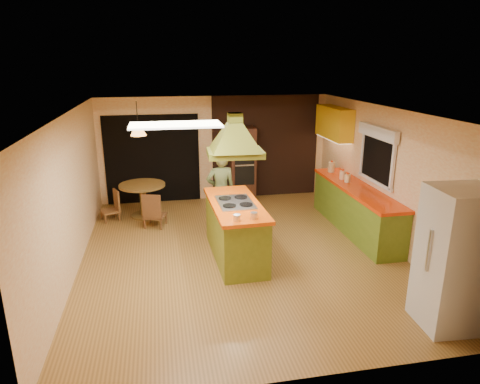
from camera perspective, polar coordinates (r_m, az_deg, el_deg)
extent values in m
plane|color=olive|center=(7.74, 0.06, -8.04)|extent=(6.50, 6.50, 0.00)
plane|color=beige|center=(10.42, -3.33, 5.81)|extent=(5.50, 0.00, 5.50)
plane|color=beige|center=(4.37, 8.30, -10.97)|extent=(5.50, 0.00, 5.50)
plane|color=beige|center=(7.31, -21.60, -0.32)|extent=(0.00, 6.50, 6.50)
plane|color=beige|center=(8.25, 19.18, 1.83)|extent=(0.00, 6.50, 6.50)
plane|color=silver|center=(7.05, 0.07, 10.68)|extent=(6.50, 6.50, 0.00)
cube|color=#381E14|center=(10.63, 3.41, 6.04)|extent=(2.64, 0.03, 2.50)
cube|color=black|center=(10.35, -11.58, 4.29)|extent=(2.20, 0.03, 2.10)
cube|color=olive|center=(8.85, 15.09, -2.34)|extent=(0.58, 3.00, 0.86)
cube|color=#E53807|center=(8.71, 15.32, 0.51)|extent=(0.62, 3.05, 0.06)
cube|color=yellow|center=(9.97, 12.43, 9.01)|extent=(0.34, 1.40, 0.70)
cube|color=black|center=(8.51, 17.89, 4.48)|extent=(0.03, 1.16, 0.96)
cube|color=white|center=(8.40, 17.88, 7.60)|extent=(0.10, 1.35, 0.22)
cube|color=white|center=(5.74, -8.59, 8.84)|extent=(1.20, 0.60, 0.03)
cube|color=olive|center=(7.39, -0.62, -5.32)|extent=(0.79, 1.94, 0.94)
cube|color=#EF5407|center=(7.22, -0.63, -1.67)|extent=(0.86, 2.03, 0.06)
cube|color=silver|center=(7.21, -0.63, -1.38)|extent=(0.60, 0.86, 0.02)
cube|color=#606619|center=(6.98, -0.65, 5.21)|extent=(0.92, 0.68, 0.11)
pyramid|color=#606619|center=(6.90, -0.67, 9.27)|extent=(0.92, 0.68, 0.45)
cube|color=#606619|center=(6.89, -0.67, 9.91)|extent=(0.22, 0.22, 0.15)
imported|color=#536032|center=(8.53, -2.57, 0.15)|extent=(0.61, 0.42, 1.60)
cube|color=silver|center=(6.04, 26.85, -7.98)|extent=(0.80, 0.76, 1.84)
cube|color=#472416|center=(10.30, 0.29, 3.69)|extent=(0.61, 0.60, 1.79)
cube|color=black|center=(9.94, 0.63, 4.98)|extent=(0.46, 0.03, 0.45)
cube|color=black|center=(10.06, 0.62, 2.20)|extent=(0.46, 0.03, 0.45)
cylinder|color=brown|center=(9.46, -12.93, 0.90)|extent=(0.99, 0.99, 0.05)
cylinder|color=brown|center=(9.56, -12.79, -1.09)|extent=(0.14, 0.14, 0.69)
cylinder|color=brown|center=(9.67, -12.66, -3.04)|extent=(0.55, 0.55, 0.05)
cone|color=#FF9E3F|center=(9.21, -13.42, 7.98)|extent=(0.43, 0.43, 0.21)
cylinder|color=beige|center=(9.70, 12.10, 3.26)|extent=(0.18, 0.18, 0.22)
cylinder|color=#FFEECD|center=(9.17, 13.52, 2.23)|extent=(0.14, 0.14, 0.18)
cylinder|color=#F5EDC5|center=(8.96, 14.14, 1.79)|extent=(0.13, 0.13, 0.16)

